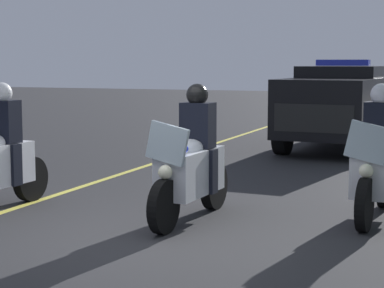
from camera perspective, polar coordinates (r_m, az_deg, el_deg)
name	(u,v)px	position (r m, az deg, el deg)	size (l,w,h in m)	color
ground_plane	(132,242)	(7.71, -5.04, -8.15)	(80.00, 80.00, 0.00)	#28282B
police_motorcycle_lead_right	(191,166)	(8.60, -0.06, -1.80)	(2.14, 0.60, 1.72)	black
police_motorcycle_trailing	(377,164)	(9.01, 15.11, -1.64)	(2.14, 0.60, 1.72)	black
police_suv	(341,103)	(16.20, 12.29, 3.39)	(5.00, 2.28, 2.05)	black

